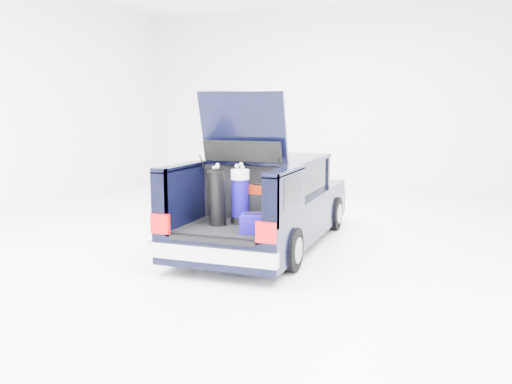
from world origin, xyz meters
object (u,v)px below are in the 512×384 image
at_px(car, 269,203).
at_px(black_golf_bag, 217,198).
at_px(red_suitcase, 260,204).
at_px(blue_duffel, 260,223).
at_px(blue_golf_bag, 240,196).

distance_m(car, black_golf_bag, 1.63).
xyz_separation_m(red_suitcase, black_golf_bag, (-0.52, -0.37, 0.12)).
distance_m(black_golf_bag, blue_duffel, 0.80).
bearing_deg(blue_golf_bag, car, 77.34).
distance_m(blue_golf_bag, blue_duffel, 0.72).
height_order(car, blue_golf_bag, car).
height_order(red_suitcase, blue_golf_bag, blue_golf_bag).
xyz_separation_m(red_suitcase, blue_duffel, (0.21, -0.59, -0.15)).
bearing_deg(red_suitcase, blue_golf_bag, -149.14).
relative_size(car, blue_duffel, 8.30).
bearing_deg(blue_golf_bag, red_suitcase, 11.32).
bearing_deg(blue_duffel, red_suitcase, 98.43).
xyz_separation_m(car, blue_golf_bag, (0.03, -1.33, 0.32)).
relative_size(car, black_golf_bag, 5.38).
xyz_separation_m(car, red_suitcase, (0.29, -1.21, 0.20)).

